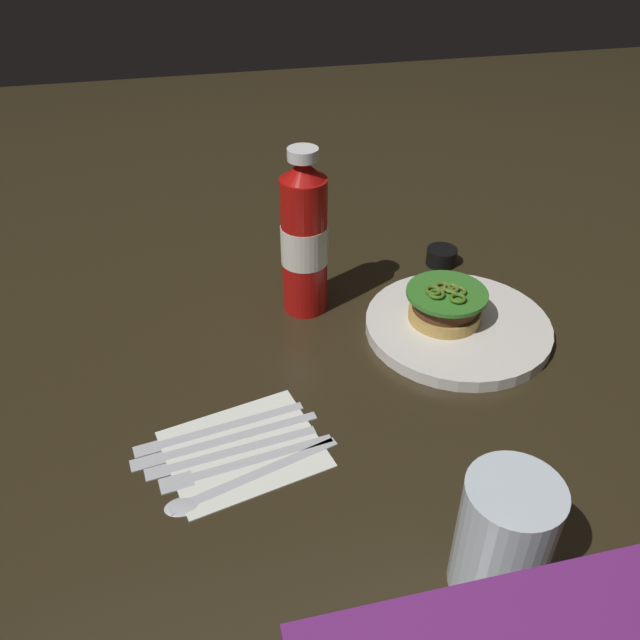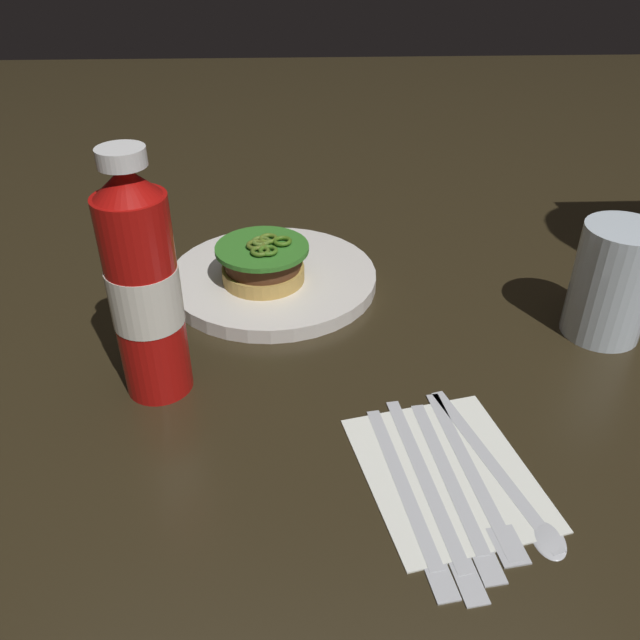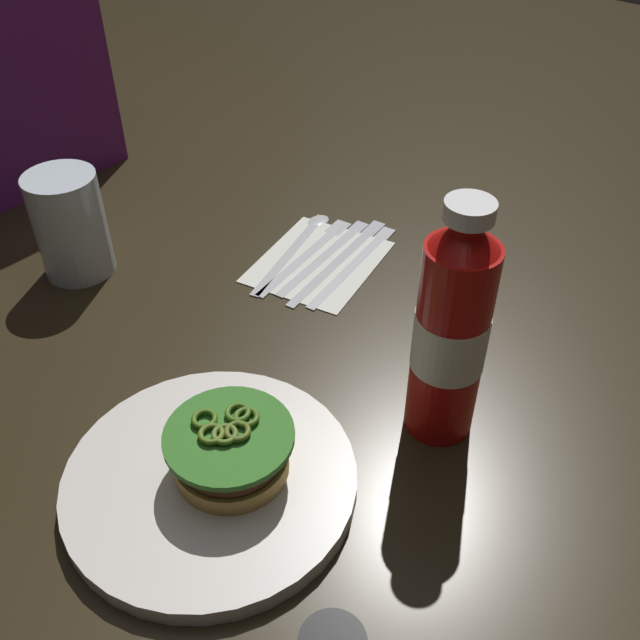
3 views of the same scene
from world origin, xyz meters
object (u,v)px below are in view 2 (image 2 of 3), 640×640
object	(u,v)px
water_glass	(612,282)
table_knife	(457,491)
burger_sandwich	(263,262)
steak_knife	(435,498)
condiment_cup	(135,260)
spoon_utensil	(510,484)
fork_utensil	(477,480)
dinner_plate	(273,279)
ketchup_bottle	(144,288)
napkin	(446,471)
butter_knife	(411,502)

from	to	relation	value
water_glass	table_knife	size ratio (longest dim) A/B	0.66
burger_sandwich	steak_knife	world-z (taller)	burger_sandwich
condiment_cup	spoon_utensil	size ratio (longest dim) A/B	0.25
steak_knife	fork_utensil	distance (m)	0.04
steak_knife	water_glass	bearing A→B (deg)	135.50
dinner_plate	spoon_utensil	distance (m)	0.40
ketchup_bottle	spoon_utensil	distance (m)	0.36
ketchup_bottle	condiment_cup	bearing A→B (deg)	-163.81
ketchup_bottle	fork_utensil	world-z (taller)	ketchup_bottle
napkin	spoon_utensil	distance (m)	0.05
steak_knife	spoon_utensil	distance (m)	0.07
table_knife	spoon_utensil	xyz separation A→B (m)	(-0.01, 0.05, -0.00)
napkin	steak_knife	size ratio (longest dim) A/B	0.77
burger_sandwich	spoon_utensil	world-z (taller)	burger_sandwich
condiment_cup	table_knife	xyz separation A→B (m)	(0.40, 0.34, -0.01)
burger_sandwich	water_glass	bearing A→B (deg)	74.90
ketchup_bottle	condiment_cup	xyz separation A→B (m)	(-0.24, -0.07, -0.10)
water_glass	napkin	xyz separation A→B (m)	(0.20, -0.22, -0.06)
dinner_plate	ketchup_bottle	xyz separation A→B (m)	(0.20, -0.11, 0.11)
condiment_cup	butter_knife	world-z (taller)	condiment_cup
dinner_plate	napkin	bearing A→B (deg)	25.44
dinner_plate	ketchup_bottle	bearing A→B (deg)	-29.17
spoon_utensil	condiment_cup	bearing A→B (deg)	-135.62
table_knife	steak_knife	bearing A→B (deg)	-72.30
ketchup_bottle	butter_knife	xyz separation A→B (m)	(0.16, 0.23, -0.11)
napkin	fork_utensil	distance (m)	0.03
fork_utensil	burger_sandwich	bearing A→B (deg)	-149.70
napkin	butter_knife	distance (m)	0.05
dinner_plate	water_glass	size ratio (longest dim) A/B	2.00
water_glass	table_knife	world-z (taller)	water_glass
condiment_cup	fork_utensil	size ratio (longest dim) A/B	0.25
dinner_plate	burger_sandwich	distance (m)	0.04
steak_knife	ketchup_bottle	bearing A→B (deg)	-122.83
dinner_plate	spoon_utensil	bearing A→B (deg)	30.58
dinner_plate	water_glass	world-z (taller)	water_glass
fork_utensil	ketchup_bottle	bearing A→B (deg)	-116.46
water_glass	table_knife	distance (m)	0.32
butter_knife	table_knife	xyz separation A→B (m)	(-0.01, 0.04, 0.00)
ketchup_bottle	napkin	world-z (taller)	ketchup_bottle
napkin	spoon_utensil	world-z (taller)	spoon_utensil
butter_knife	table_knife	distance (m)	0.04
ketchup_bottle	spoon_utensil	bearing A→B (deg)	64.65
dinner_plate	burger_sandwich	bearing A→B (deg)	-30.80
water_glass	condiment_cup	xyz separation A→B (m)	(-0.17, -0.55, -0.05)
burger_sandwich	water_glass	world-z (taller)	water_glass
condiment_cup	table_knife	distance (m)	0.52
ketchup_bottle	napkin	size ratio (longest dim) A/B	1.45
steak_knife	burger_sandwich	bearing A→B (deg)	-156.29
table_knife	spoon_utensil	distance (m)	0.05
fork_utensil	steak_knife	bearing A→B (deg)	-66.58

